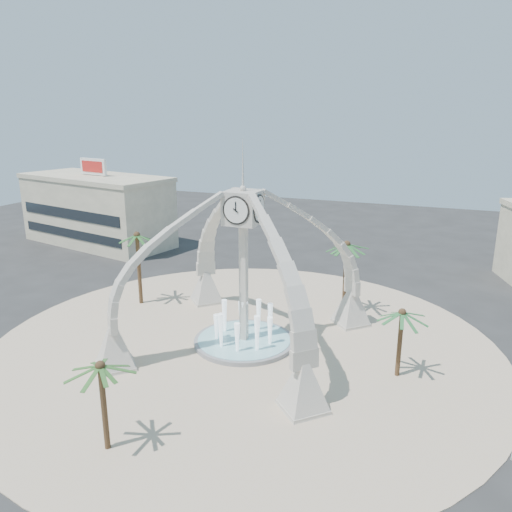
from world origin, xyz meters
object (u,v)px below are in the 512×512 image
at_px(palm_north, 347,245).
at_px(palm_south, 100,367).
at_px(clock_tower, 244,266).
at_px(palm_west, 137,236).
at_px(fountain, 244,340).
at_px(palm_east, 402,313).

distance_m(palm_north, palm_south, 25.40).
height_order(clock_tower, palm_west, clock_tower).
relative_size(fountain, palm_north, 1.09).
height_order(palm_west, palm_south, palm_west).
bearing_deg(palm_west, palm_east, -11.33).
bearing_deg(palm_east, fountain, 177.07).
relative_size(fountain, palm_south, 1.41).
distance_m(palm_east, palm_south, 19.72).
distance_m(fountain, palm_west, 14.96).
bearing_deg(clock_tower, fountain, 90.00).
relative_size(clock_tower, palm_east, 3.30).
distance_m(clock_tower, palm_west, 13.51).
relative_size(palm_west, palm_south, 1.33).
xyz_separation_m(palm_east, palm_north, (-6.04, 10.00, 1.72)).
distance_m(clock_tower, palm_east, 12.12).
bearing_deg(palm_south, clock_tower, 83.25).
height_order(clock_tower, palm_south, clock_tower).
bearing_deg(clock_tower, palm_east, -2.93).
xyz_separation_m(fountain, palm_south, (-1.75, -14.77, 4.69)).
distance_m(clock_tower, fountain, 6.20).
relative_size(palm_east, palm_west, 0.72).
height_order(fountain, palm_east, palm_east).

